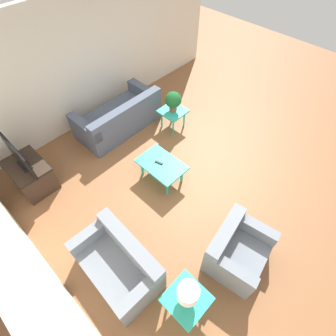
% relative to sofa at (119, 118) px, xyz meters
% --- Properties ---
extents(ground_plane, '(14.00, 14.00, 0.00)m').
position_rel_sofa_xyz_m(ground_plane, '(-2.20, -0.11, -0.30)').
color(ground_plane, '#8E5B38').
extents(wall_back, '(7.20, 0.12, 2.70)m').
position_rel_sofa_xyz_m(wall_back, '(-2.20, 2.95, 1.05)').
color(wall_back, silver).
rests_on(wall_back, ground_plane).
extents(wall_right, '(0.12, 7.20, 2.70)m').
position_rel_sofa_xyz_m(wall_right, '(0.86, -0.11, 1.05)').
color(wall_right, silver).
rests_on(wall_right, ground_plane).
extents(sofa, '(0.97, 1.93, 0.80)m').
position_rel_sofa_xyz_m(sofa, '(0.00, 0.00, 0.00)').
color(sofa, '#4C566B').
rests_on(sofa, ground_plane).
extents(armchair, '(0.92, 1.06, 0.76)m').
position_rel_sofa_xyz_m(armchair, '(-3.73, 0.73, 0.00)').
color(armchair, slate).
rests_on(armchair, ground_plane).
extents(loveseat, '(1.36, 0.83, 0.76)m').
position_rel_sofa_xyz_m(loveseat, '(-2.59, 2.12, -0.01)').
color(loveseat, slate).
rests_on(loveseat, ground_plane).
extents(coffee_table, '(0.90, 0.61, 0.43)m').
position_rel_sofa_xyz_m(coffee_table, '(-1.74, 0.38, 0.08)').
color(coffee_table, '#2DB79E').
rests_on(coffee_table, ground_plane).
extents(side_table_plant, '(0.55, 0.55, 0.47)m').
position_rel_sofa_xyz_m(side_table_plant, '(-0.85, -0.90, 0.10)').
color(side_table_plant, '#2DB79E').
rests_on(side_table_plant, ground_plane).
extents(side_table_lamp, '(0.55, 0.55, 0.47)m').
position_rel_sofa_xyz_m(side_table_lamp, '(-3.65, 1.81, 0.10)').
color(side_table_lamp, '#2DB79E').
rests_on(side_table_lamp, ground_plane).
extents(tv_stand_chest, '(0.86, 0.63, 0.58)m').
position_rel_sofa_xyz_m(tv_stand_chest, '(-0.07, 2.21, 0.01)').
color(tv_stand_chest, '#38281E').
rests_on(tv_stand_chest, ground_plane).
extents(television, '(0.99, 0.16, 0.54)m').
position_rel_sofa_xyz_m(television, '(-0.07, 2.22, 0.54)').
color(television, black).
rests_on(television, tv_stand_chest).
extents(potted_plant, '(0.36, 0.36, 0.47)m').
position_rel_sofa_xyz_m(potted_plant, '(-0.85, -0.90, 0.44)').
color(potted_plant, brown).
rests_on(potted_plant, side_table_plant).
extents(table_lamp, '(0.28, 0.28, 0.43)m').
position_rel_sofa_xyz_m(table_lamp, '(-3.65, 1.81, 0.44)').
color(table_lamp, '#997F4C').
rests_on(table_lamp, side_table_lamp).
extents(remote_control, '(0.16, 0.08, 0.02)m').
position_rel_sofa_xyz_m(remote_control, '(-1.69, 0.40, 0.14)').
color(remote_control, black).
rests_on(remote_control, coffee_table).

